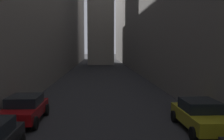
% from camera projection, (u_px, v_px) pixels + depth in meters
% --- Properties ---
extents(ground_plane, '(264.00, 264.00, 0.00)m').
position_uv_depth(ground_plane, '(102.00, 75.00, 38.83)').
color(ground_plane, '#232326').
extents(parked_car_left_far, '(1.96, 4.13, 1.40)m').
position_uv_depth(parked_car_left_far, '(25.00, 108.00, 14.22)').
color(parked_car_left_far, maroon).
rests_on(parked_car_left_far, ground).
extents(parked_car_right_far, '(1.95, 4.27, 1.43)m').
position_uv_depth(parked_car_right_far, '(201.00, 115.00, 12.84)').
color(parked_car_right_far, '#A59919').
rests_on(parked_car_right_far, ground).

